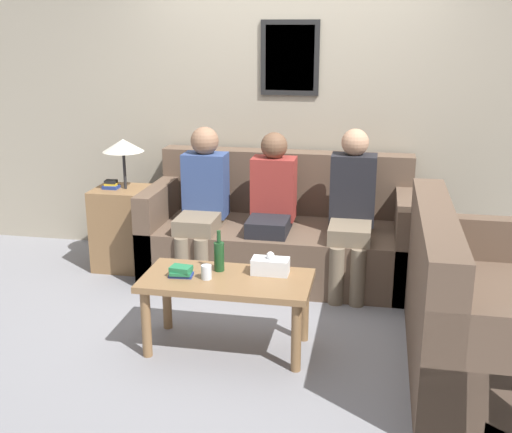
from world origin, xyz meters
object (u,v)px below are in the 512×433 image
at_px(wine_bottle, 219,256).
at_px(couch_main, 280,235).
at_px(coffee_table, 227,289).
at_px(drinking_glass, 206,272).
at_px(couch_side, 484,320).
at_px(person_left, 202,198).
at_px(person_right, 352,206).
at_px(person_middle, 271,203).

bearing_deg(wine_bottle, couch_main, 80.97).
relative_size(couch_main, coffee_table, 2.01).
xyz_separation_m(wine_bottle, drinking_glass, (-0.04, -0.15, -0.06)).
xyz_separation_m(couch_side, person_left, (-1.99, 1.11, 0.33)).
height_order(couch_side, coffee_table, couch_side).
height_order(person_left, person_right, person_right).
xyz_separation_m(drinking_glass, person_left, (-0.35, 1.17, 0.14)).
bearing_deg(coffee_table, person_right, 58.42).
height_order(couch_side, wine_bottle, couch_side).
xyz_separation_m(person_middle, person_right, (0.62, -0.02, 0.02)).
distance_m(wine_bottle, person_middle, 1.06).
bearing_deg(wine_bottle, drinking_glass, -106.05).
relative_size(drinking_glass, person_middle, 0.07).
distance_m(couch_main, person_right, 0.70).
distance_m(couch_main, person_left, 0.70).
xyz_separation_m(couch_main, person_middle, (-0.04, -0.17, 0.32)).
xyz_separation_m(couch_main, couch_side, (1.40, -1.31, 0.00)).
height_order(couch_main, couch_side, same).
height_order(coffee_table, drinking_glass, drinking_glass).
bearing_deg(person_left, drinking_glass, -73.40).
height_order(drinking_glass, person_left, person_left).
bearing_deg(couch_main, person_left, -160.90).
distance_m(wine_bottle, person_right, 1.29).
relative_size(couch_side, person_middle, 1.41).
xyz_separation_m(coffee_table, drinking_glass, (-0.12, -0.04, 0.12)).
xyz_separation_m(coffee_table, person_middle, (0.08, 1.16, 0.24)).
bearing_deg(couch_main, couch_side, -43.01).
distance_m(couch_side, person_right, 1.43).
bearing_deg(coffee_table, wine_bottle, 124.32).
bearing_deg(drinking_glass, coffee_table, 19.82).
height_order(couch_side, drinking_glass, couch_side).
xyz_separation_m(coffee_table, person_right, (0.70, 1.13, 0.26)).
height_order(coffee_table, person_left, person_left).
xyz_separation_m(couch_side, coffee_table, (-1.53, -0.02, 0.08)).
relative_size(couch_side, coffee_table, 1.59).
relative_size(coffee_table, person_right, 0.85).
relative_size(couch_main, person_right, 1.71).
relative_size(couch_side, person_right, 1.35).
distance_m(drinking_glass, person_right, 1.44).
bearing_deg(person_right, coffee_table, -121.58).
bearing_deg(person_right, couch_main, 161.08).
height_order(drinking_glass, person_middle, person_middle).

